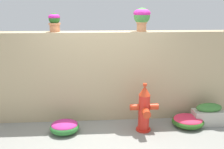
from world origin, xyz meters
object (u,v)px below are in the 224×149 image
at_px(potted_plant_2, 142,16).
at_px(flower_bush_right, 65,127).
at_px(potted_plant_1, 54,21).
at_px(flower_bush_left, 188,121).
at_px(fire_hydrant, 144,109).
at_px(planter_box, 208,114).

height_order(potted_plant_2, flower_bush_right, potted_plant_2).
relative_size(potted_plant_1, flower_bush_right, 0.64).
bearing_deg(flower_bush_right, flower_bush_left, 2.22).
distance_m(potted_plant_2, fire_hydrant, 1.81).
bearing_deg(flower_bush_right, potted_plant_2, 22.83).
bearing_deg(potted_plant_1, flower_bush_left, -12.50).
distance_m(flower_bush_left, flower_bush_right, 2.42).
relative_size(potted_plant_1, potted_plant_2, 0.78).
relative_size(fire_hydrant, flower_bush_right, 1.71).
height_order(fire_hydrant, planter_box, fire_hydrant).
xyz_separation_m(potted_plant_1, fire_hydrant, (1.68, -0.69, -1.60)).
height_order(potted_plant_1, flower_bush_left, potted_plant_1).
distance_m(flower_bush_left, planter_box, 0.45).
xyz_separation_m(potted_plant_1, planter_box, (3.03, -0.52, -1.82)).
bearing_deg(fire_hydrant, potted_plant_2, 87.77).
bearing_deg(flower_bush_right, potted_plant_1, 104.82).
bearing_deg(fire_hydrant, potted_plant_1, 157.60).
bearing_deg(potted_plant_1, potted_plant_2, -0.87).
distance_m(potted_plant_2, planter_box, 2.37).
relative_size(potted_plant_2, fire_hydrant, 0.48).
relative_size(fire_hydrant, planter_box, 1.54).
bearing_deg(flower_bush_left, flower_bush_right, -177.78).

